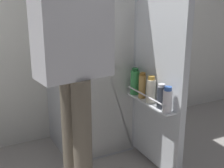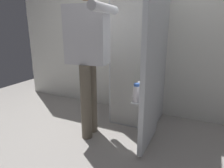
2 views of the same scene
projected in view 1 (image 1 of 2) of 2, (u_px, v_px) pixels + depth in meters
refrigerator at (93, 48)px, 2.54m from camera, size 0.64×1.15×1.78m
person at (75, 47)px, 1.82m from camera, size 0.62×0.73×1.70m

